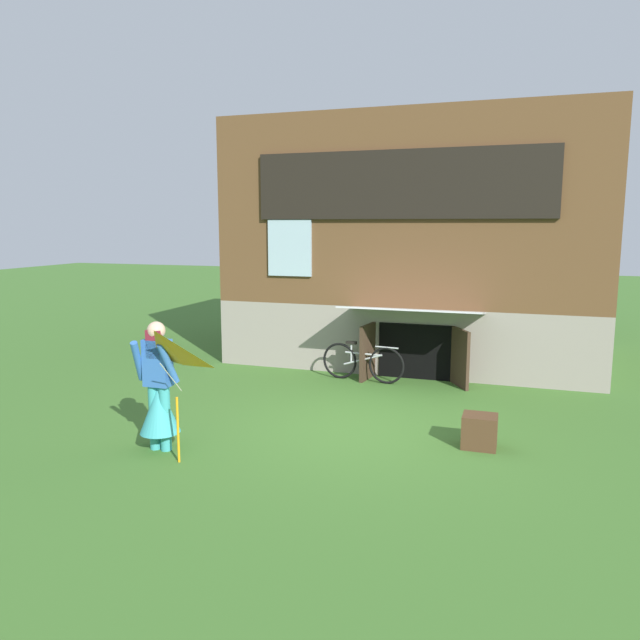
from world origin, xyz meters
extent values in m
plane|color=#3D6B28|center=(0.00, 0.00, 0.00)|extent=(60.00, 60.00, 0.00)
cube|color=gray|center=(0.00, 5.28, 0.67)|extent=(7.47, 4.57, 1.34)
cube|color=brown|center=(0.00, 5.28, 3.18)|extent=(7.47, 4.57, 3.68)
cube|color=black|center=(0.00, 2.96, 3.62)|extent=(5.51, 0.08, 1.25)
cube|color=#9EB7C6|center=(0.00, 2.98, 3.62)|extent=(5.35, 0.04, 1.13)
cube|color=#9EB7C6|center=(-2.17, 2.97, 2.44)|extent=(0.90, 0.06, 1.10)
cube|color=black|center=(0.35, 2.98, 0.53)|extent=(1.40, 0.03, 1.05)
cube|color=#3D2B1E|center=(-0.50, 2.70, 0.53)|extent=(0.16, 0.70, 1.05)
cube|color=#3D2B1E|center=(1.20, 2.70, 0.53)|extent=(0.40, 0.64, 1.05)
cube|color=#B2B2B7|center=(0.35, 2.45, 1.39)|extent=(2.50, 1.09, 0.18)
cylinder|color=teal|center=(-2.25, -1.72, 0.43)|extent=(0.14, 0.14, 0.85)
cylinder|color=teal|center=(-2.09, -1.72, 0.43)|extent=(0.14, 0.14, 0.85)
cone|color=teal|center=(-2.17, -1.72, 0.55)|extent=(0.52, 0.52, 0.64)
cube|color=#3366B7|center=(-2.17, -1.72, 1.16)|extent=(0.34, 0.20, 0.60)
cylinder|color=#3366B7|center=(-2.39, -1.82, 1.19)|extent=(0.17, 0.34, 0.56)
cylinder|color=#3366B7|center=(-1.95, -1.82, 1.19)|extent=(0.17, 0.34, 0.56)
cube|color=maroon|center=(-2.17, -1.78, 1.41)|extent=(0.20, 0.08, 0.36)
sphere|color=#D8AD8E|center=(-2.17, -1.72, 1.57)|extent=(0.23, 0.23, 0.23)
pyramid|color=orange|center=(-1.89, -2.19, 1.34)|extent=(0.86, 0.70, 0.51)
cylinder|color=beige|center=(-1.82, -1.97, 1.05)|extent=(0.01, 0.45, 0.46)
cylinder|color=orange|center=(-1.72, -2.02, 0.41)|extent=(0.03, 0.03, 0.83)
torus|color=black|center=(-0.09, 2.45, 0.34)|extent=(0.69, 0.13, 0.69)
torus|color=black|center=(-1.01, 2.56, 0.34)|extent=(0.69, 0.13, 0.69)
cylinder|color=#ADAFB5|center=(-0.55, 2.50, 0.52)|extent=(0.70, 0.12, 0.04)
cylinder|color=#ADAFB5|center=(-0.55, 2.50, 0.41)|extent=(0.76, 0.13, 0.28)
cylinder|color=#ADAFB5|center=(-0.78, 2.53, 0.52)|extent=(0.04, 0.04, 0.39)
cube|color=black|center=(-0.78, 2.53, 0.71)|extent=(0.20, 0.08, 0.05)
cylinder|color=#ADAFB5|center=(-0.09, 2.45, 0.68)|extent=(0.44, 0.08, 0.03)
cube|color=#4C331E|center=(1.76, -0.33, 0.22)|extent=(0.44, 0.38, 0.44)
camera|label=1|loc=(2.18, -8.22, 2.90)|focal=34.07mm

